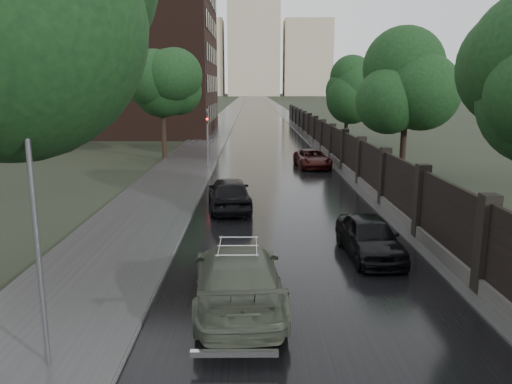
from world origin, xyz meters
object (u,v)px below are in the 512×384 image
Objects in this scene: traffic_light at (208,134)px; hatchback_left at (229,193)px; tree_right_c at (347,91)px; car_right_far at (312,159)px; lamp_post at (37,237)px; car_right_near at (369,237)px; tree_left_far at (162,89)px; tree_right_b at (406,94)px; volga_sedan at (238,277)px.

traffic_light reaches higher than hatchback_left.
tree_right_c is 1.59× the size of car_right_far.
lamp_post is 1.15× the size of hatchback_left.
hatchback_left is at bearing 76.94° from lamp_post.
lamp_post is 10.27m from car_right_near.
tree_left_far reaches higher than traffic_light.
volga_sedan is (-9.30, -17.68, -4.19)m from tree_right_b.
lamp_post is 4.95m from volga_sedan.
hatchback_left reaches higher than car_right_near.
traffic_light reaches higher than car_right_far.
volga_sedan is 1.19× the size of car_right_far.
volga_sedan is at bearing -117.74° from tree_right_b.
hatchback_left is at bearing -70.60° from tree_left_far.
hatchback_left is at bearing 123.82° from car_right_near.
volga_sedan is 1.34× the size of car_right_near.
tree_left_far is 12.25m from car_right_far.
tree_right_c is 1.75× the size of traffic_light.
hatchback_left is (2.95, 12.73, -1.91)m from lamp_post.
tree_right_b is at bearing -148.53° from hatchback_left.
tree_right_c is 32.71m from car_right_near.
hatchback_left is at bearing -117.83° from car_right_far.
lamp_post is 1.28× the size of traffic_light.
car_right_near is at bearing -99.21° from tree_right_c.
volga_sedan is (2.50, -20.68, -1.63)m from traffic_light.
car_right_near is (10.31, -22.01, -4.57)m from tree_left_far.
tree_right_c is 37.11m from volga_sedan.
volga_sedan reaches higher than car_right_far.
volga_sedan reaches higher than car_right_near.
tree_right_b is (15.50, -8.00, -0.29)m from tree_left_far.
lamp_post is (-12.90, -20.50, -2.28)m from tree_right_b.
hatchback_left is 1.14× the size of car_right_near.
car_right_near is (4.11, 3.67, -0.10)m from volga_sedan.
car_right_far is at bearing 85.40° from car_right_near.
tree_right_c is at bearing 90.00° from tree_right_b.
traffic_light is (-11.80, -15.01, -2.55)m from tree_right_c.
car_right_near is (4.76, -6.24, -0.09)m from hatchback_left.
hatchback_left is (-0.65, 9.91, -0.01)m from volga_sedan.
tree_right_c is 1.37× the size of lamp_post.
tree_right_c is at bearing -108.45° from volga_sedan.
car_right_far is (10.66, -3.87, -4.63)m from tree_left_far.
traffic_light is at bearing 107.75° from car_right_near.
traffic_light is at bearing 87.32° from lamp_post.
tree_right_b is 15.54m from car_right_near.
tree_left_far is 1.05× the size of tree_right_c.
hatchback_left is (1.85, -10.77, -1.64)m from traffic_light.
tree_left_far is 17.45m from tree_right_b.
lamp_post is at bearing -143.40° from car_right_near.
lamp_post is 1.16× the size of car_right_far.
tree_right_b is 20.41m from volga_sedan.
traffic_light is at bearing -86.94° from volga_sedan.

